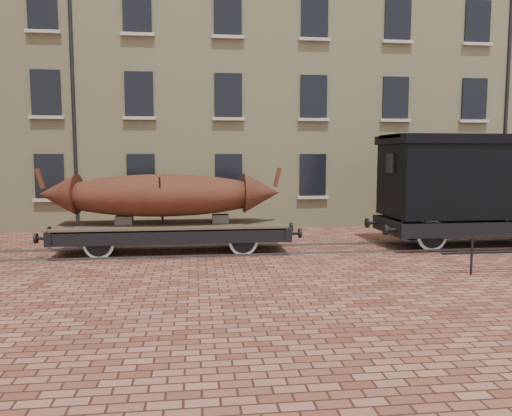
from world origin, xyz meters
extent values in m
plane|color=brown|center=(0.00, 0.00, 0.00)|extent=(90.00, 90.00, 0.00)
cube|color=beige|center=(3.00, 10.00, 7.00)|extent=(40.00, 10.00, 14.00)
cube|color=black|center=(-9.50, 4.96, 2.20)|extent=(1.10, 0.12, 1.70)
cube|color=#BBB2A1|center=(-9.50, 4.90, 1.25)|extent=(1.30, 0.18, 0.12)
cube|color=black|center=(-6.00, 4.96, 2.20)|extent=(1.10, 0.12, 1.70)
cube|color=#BBB2A1|center=(-6.00, 4.90, 1.25)|extent=(1.30, 0.18, 0.12)
cube|color=black|center=(-2.50, 4.96, 2.20)|extent=(1.10, 0.12, 1.70)
cube|color=#BBB2A1|center=(-2.50, 4.90, 1.25)|extent=(1.30, 0.18, 0.12)
cube|color=black|center=(1.00, 4.96, 2.20)|extent=(1.10, 0.12, 1.70)
cube|color=#BBB2A1|center=(1.00, 4.90, 1.25)|extent=(1.30, 0.18, 0.12)
cube|color=black|center=(4.50, 4.96, 2.20)|extent=(1.10, 0.12, 1.70)
cube|color=#BBB2A1|center=(4.50, 4.90, 1.25)|extent=(1.30, 0.18, 0.12)
cube|color=black|center=(8.00, 4.96, 2.20)|extent=(1.10, 0.12, 1.70)
cube|color=#BBB2A1|center=(8.00, 4.90, 1.25)|extent=(1.30, 0.18, 0.12)
cube|color=black|center=(-9.50, 4.96, 5.40)|extent=(1.10, 0.12, 1.70)
cube|color=#BBB2A1|center=(-9.50, 4.90, 4.45)|extent=(1.30, 0.18, 0.12)
cube|color=black|center=(-6.00, 4.96, 5.40)|extent=(1.10, 0.12, 1.70)
cube|color=#BBB2A1|center=(-6.00, 4.90, 4.45)|extent=(1.30, 0.18, 0.12)
cube|color=black|center=(-2.50, 4.96, 5.40)|extent=(1.10, 0.12, 1.70)
cube|color=#BBB2A1|center=(-2.50, 4.90, 4.45)|extent=(1.30, 0.18, 0.12)
cube|color=black|center=(1.00, 4.96, 5.40)|extent=(1.10, 0.12, 1.70)
cube|color=#BBB2A1|center=(1.00, 4.90, 4.45)|extent=(1.30, 0.18, 0.12)
cube|color=black|center=(4.50, 4.96, 5.40)|extent=(1.10, 0.12, 1.70)
cube|color=#BBB2A1|center=(4.50, 4.90, 4.45)|extent=(1.30, 0.18, 0.12)
cube|color=black|center=(8.00, 4.96, 5.40)|extent=(1.10, 0.12, 1.70)
cube|color=#BBB2A1|center=(8.00, 4.90, 4.45)|extent=(1.30, 0.18, 0.12)
cube|color=black|center=(-9.50, 4.96, 8.60)|extent=(1.10, 0.12, 1.70)
cube|color=#BBB2A1|center=(-9.50, 4.90, 7.65)|extent=(1.30, 0.18, 0.12)
cube|color=black|center=(-6.00, 4.96, 8.60)|extent=(1.10, 0.12, 1.70)
cube|color=#BBB2A1|center=(-6.00, 4.90, 7.65)|extent=(1.30, 0.18, 0.12)
cube|color=black|center=(-2.50, 4.96, 8.60)|extent=(1.10, 0.12, 1.70)
cube|color=#BBB2A1|center=(-2.50, 4.90, 7.65)|extent=(1.30, 0.18, 0.12)
cube|color=black|center=(1.00, 4.96, 8.60)|extent=(1.10, 0.12, 1.70)
cube|color=#BBB2A1|center=(1.00, 4.90, 7.65)|extent=(1.30, 0.18, 0.12)
cube|color=black|center=(4.50, 4.96, 8.60)|extent=(1.10, 0.12, 1.70)
cube|color=#BBB2A1|center=(4.50, 4.90, 7.65)|extent=(1.30, 0.18, 0.12)
cube|color=black|center=(8.00, 4.96, 8.60)|extent=(1.10, 0.12, 1.70)
cube|color=#BBB2A1|center=(8.00, 4.90, 7.65)|extent=(1.30, 0.18, 0.12)
cylinder|color=black|center=(-8.50, 4.95, 7.00)|extent=(0.14, 0.14, 14.00)
cylinder|color=black|center=(9.50, 4.95, 7.00)|extent=(0.14, 0.14, 14.00)
cube|color=#59595E|center=(0.00, -0.72, 0.03)|extent=(30.00, 0.08, 0.06)
cube|color=#59595E|center=(0.00, 0.72, 0.03)|extent=(30.00, 0.08, 0.06)
cylinder|color=black|center=(3.00, -3.80, 0.50)|extent=(0.06, 0.06, 1.00)
cube|color=brown|center=(-4.56, 0.00, 0.86)|extent=(6.83, 2.00, 0.11)
cube|color=black|center=(-4.56, -0.93, 0.64)|extent=(6.83, 0.15, 0.41)
cube|color=black|center=(-4.56, 0.93, 0.64)|extent=(6.83, 0.15, 0.41)
cube|color=black|center=(-7.97, 0.00, 0.64)|extent=(0.20, 2.10, 0.41)
cylinder|color=black|center=(-8.23, -0.68, 0.64)|extent=(0.32, 0.09, 0.09)
cylinder|color=black|center=(-8.38, -0.68, 0.64)|extent=(0.07, 0.29, 0.29)
cylinder|color=black|center=(-8.23, 0.68, 0.64)|extent=(0.32, 0.09, 0.09)
cylinder|color=black|center=(-8.38, 0.68, 0.64)|extent=(0.07, 0.29, 0.29)
cube|color=black|center=(-1.14, 0.00, 0.64)|extent=(0.20, 2.10, 0.41)
cylinder|color=black|center=(-0.89, -0.68, 0.64)|extent=(0.32, 0.09, 0.09)
cylinder|color=black|center=(-0.73, -0.68, 0.64)|extent=(0.07, 0.29, 0.29)
cylinder|color=black|center=(-0.89, 0.68, 0.64)|extent=(0.32, 0.09, 0.09)
cylinder|color=black|center=(-0.73, 0.68, 0.64)|extent=(0.07, 0.29, 0.29)
cylinder|color=black|center=(-6.65, 0.00, 0.44)|extent=(0.09, 1.73, 0.09)
cylinder|color=white|center=(-6.65, -0.72, 0.44)|extent=(0.87, 0.06, 0.87)
cylinder|color=black|center=(-6.65, -0.72, 0.44)|extent=(0.72, 0.09, 0.72)
cube|color=black|center=(-6.65, -0.83, 0.66)|extent=(0.82, 0.07, 0.09)
cylinder|color=white|center=(-6.65, 0.72, 0.44)|extent=(0.87, 0.06, 0.87)
cylinder|color=black|center=(-6.65, 0.72, 0.44)|extent=(0.72, 0.09, 0.72)
cube|color=black|center=(-6.65, 0.83, 0.66)|extent=(0.82, 0.07, 0.09)
cylinder|color=black|center=(-2.46, 0.00, 0.44)|extent=(0.09, 1.73, 0.09)
cylinder|color=white|center=(-2.46, -0.72, 0.44)|extent=(0.87, 0.06, 0.87)
cylinder|color=black|center=(-2.46, -0.72, 0.44)|extent=(0.72, 0.09, 0.72)
cube|color=black|center=(-2.46, -0.83, 0.66)|extent=(0.82, 0.07, 0.09)
cylinder|color=white|center=(-2.46, 0.72, 0.44)|extent=(0.87, 0.06, 0.87)
cylinder|color=black|center=(-2.46, 0.72, 0.44)|extent=(0.72, 0.09, 0.72)
cube|color=black|center=(-2.46, 0.83, 0.66)|extent=(0.82, 0.07, 0.09)
cube|color=black|center=(-4.56, 0.00, 0.50)|extent=(3.64, 0.05, 0.05)
cube|color=gray|center=(-6.02, 0.00, 1.04)|extent=(0.50, 0.46, 0.26)
cube|color=gray|center=(-3.10, 0.00, 1.04)|extent=(0.50, 0.46, 0.26)
ellipsoid|color=#502715|center=(-4.87, 0.00, 1.78)|extent=(6.45, 2.06, 1.29)
cone|color=#502715|center=(-7.92, 0.03, 1.83)|extent=(1.12, 1.23, 1.22)
cube|color=#502715|center=(-8.42, 0.04, 2.31)|extent=(0.26, 0.14, 0.62)
cone|color=#502715|center=(-1.82, -0.03, 1.83)|extent=(1.12, 1.23, 1.22)
cube|color=#502715|center=(-1.32, -0.04, 2.31)|extent=(0.26, 0.14, 0.62)
cylinder|color=#342118|center=(-4.87, -0.52, 1.65)|extent=(0.06, 1.10, 1.51)
cylinder|color=#342118|center=(-4.87, 0.52, 1.65)|extent=(0.06, 1.10, 1.51)
cube|color=black|center=(5.41, -1.11, 0.71)|extent=(6.08, 0.16, 0.46)
cube|color=black|center=(5.41, 1.11, 0.71)|extent=(6.08, 0.16, 0.46)
cube|color=black|center=(2.37, 0.00, 0.71)|extent=(0.22, 2.43, 0.46)
cylinder|color=black|center=(1.91, -0.81, 0.71)|extent=(0.08, 0.32, 0.32)
cylinder|color=black|center=(1.91, 0.81, 0.71)|extent=(0.08, 0.32, 0.32)
cylinder|color=black|center=(3.48, 0.00, 0.49)|extent=(0.10, 1.93, 0.10)
cylinder|color=white|center=(3.48, -0.72, 0.49)|extent=(0.97, 0.07, 0.97)
cylinder|color=black|center=(3.48, -0.72, 0.49)|extent=(0.80, 0.10, 0.80)
cylinder|color=white|center=(3.48, 0.72, 0.49)|extent=(0.97, 0.07, 0.97)
cylinder|color=black|center=(3.48, 0.72, 0.49)|extent=(0.80, 0.10, 0.80)
cube|color=black|center=(5.41, 0.00, 2.18)|extent=(6.08, 2.43, 2.33)
cube|color=black|center=(5.41, 0.00, 3.49)|extent=(6.26, 2.58, 0.28)
cube|color=black|center=(5.41, 0.00, 3.60)|extent=(6.26, 1.72, 0.12)
cube|color=black|center=(2.35, 0.00, 2.74)|extent=(0.08, 0.61, 0.61)
camera|label=1|loc=(-3.88, -15.35, 2.98)|focal=35.00mm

